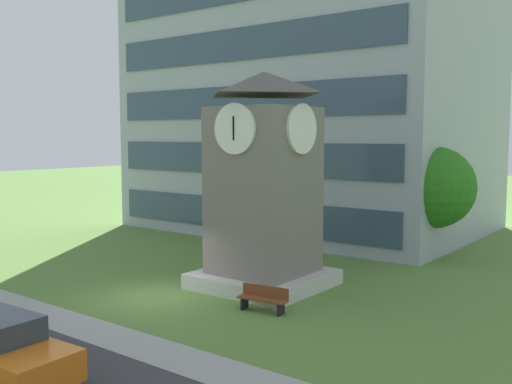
# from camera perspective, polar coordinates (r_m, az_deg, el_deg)

# --- Properties ---
(ground_plane) EXTENTS (160.00, 160.00, 0.00)m
(ground_plane) POSITION_cam_1_polar(r_m,az_deg,el_deg) (22.79, -9.72, -10.03)
(ground_plane) COLOR #567F38
(kerb_strip) EXTENTS (120.00, 1.60, 0.01)m
(kerb_strip) POSITION_cam_1_polar(r_m,az_deg,el_deg) (20.48, -17.87, -12.00)
(kerb_strip) COLOR #9E9E99
(kerb_strip) RESTS_ON ground
(office_building) EXTENTS (21.18, 14.91, 25.60)m
(office_building) POSITION_cam_1_polar(r_m,az_deg,el_deg) (39.75, 5.57, 15.21)
(office_building) COLOR #9EA8B2
(office_building) RESTS_ON ground
(clock_tower) EXTENTS (4.70, 4.70, 8.59)m
(clock_tower) POSITION_cam_1_polar(r_m,az_deg,el_deg) (23.29, 0.76, -0.15)
(clock_tower) COLOR slate
(clock_tower) RESTS_ON ground
(park_bench) EXTENTS (1.85, 0.73, 0.88)m
(park_bench) POSITION_cam_1_polar(r_m,az_deg,el_deg) (20.52, 0.72, -10.36)
(park_bench) COLOR brown
(park_bench) RESTS_ON ground
(tree_streetside) EXTENTS (4.03, 4.03, 5.57)m
(tree_streetside) POSITION_cam_1_polar(r_m,az_deg,el_deg) (30.06, 17.03, 0.42)
(tree_streetside) COLOR #513823
(tree_streetside) RESTS_ON ground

